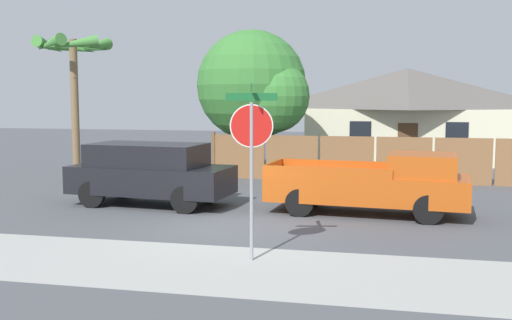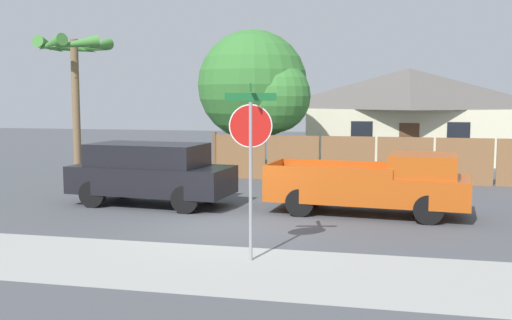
{
  "view_description": "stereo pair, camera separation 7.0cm",
  "coord_description": "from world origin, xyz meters",
  "px_view_note": "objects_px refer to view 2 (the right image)",
  "views": [
    {
      "loc": [
        3.85,
        -14.22,
        3.23
      ],
      "look_at": [
        0.54,
        0.71,
        1.6
      ],
      "focal_mm": 42.0,
      "sensor_mm": 36.0,
      "label": 1
    },
    {
      "loc": [
        3.92,
        -14.21,
        3.23
      ],
      "look_at": [
        0.54,
        0.71,
        1.6
      ],
      "focal_mm": 42.0,
      "sensor_mm": 36.0,
      "label": 2
    }
  ],
  "objects_px": {
    "orange_pickup": "(376,184)",
    "stop_sign": "(251,140)",
    "house": "(408,113)",
    "oak_tree": "(257,88)",
    "palm_tree": "(74,58)",
    "red_suv": "(151,172)"
  },
  "relations": [
    {
      "from": "orange_pickup",
      "to": "stop_sign",
      "type": "xyz_separation_m",
      "value": [
        -2.27,
        -5.22,
        1.55
      ]
    },
    {
      "from": "house",
      "to": "oak_tree",
      "type": "bearing_deg",
      "value": -130.41
    },
    {
      "from": "palm_tree",
      "to": "stop_sign",
      "type": "height_order",
      "value": "palm_tree"
    },
    {
      "from": "oak_tree",
      "to": "stop_sign",
      "type": "distance_m",
      "value": 13.07
    },
    {
      "from": "red_suv",
      "to": "orange_pickup",
      "type": "bearing_deg",
      "value": 4.85
    },
    {
      "from": "oak_tree",
      "to": "orange_pickup",
      "type": "height_order",
      "value": "oak_tree"
    },
    {
      "from": "oak_tree",
      "to": "red_suv",
      "type": "height_order",
      "value": "oak_tree"
    },
    {
      "from": "red_suv",
      "to": "stop_sign",
      "type": "bearing_deg",
      "value": -45.66
    },
    {
      "from": "orange_pickup",
      "to": "oak_tree",
      "type": "bearing_deg",
      "value": 128.72
    },
    {
      "from": "house",
      "to": "stop_sign",
      "type": "bearing_deg",
      "value": -99.82
    },
    {
      "from": "palm_tree",
      "to": "red_suv",
      "type": "bearing_deg",
      "value": -38.32
    },
    {
      "from": "oak_tree",
      "to": "orange_pickup",
      "type": "bearing_deg",
      "value": -56.34
    },
    {
      "from": "palm_tree",
      "to": "stop_sign",
      "type": "relative_size",
      "value": 1.55
    },
    {
      "from": "palm_tree",
      "to": "orange_pickup",
      "type": "distance_m",
      "value": 11.99
    },
    {
      "from": "house",
      "to": "stop_sign",
      "type": "relative_size",
      "value": 2.99
    },
    {
      "from": "house",
      "to": "orange_pickup",
      "type": "relative_size",
      "value": 1.88
    },
    {
      "from": "red_suv",
      "to": "orange_pickup",
      "type": "height_order",
      "value": "red_suv"
    },
    {
      "from": "house",
      "to": "stop_sign",
      "type": "xyz_separation_m",
      "value": [
        -3.46,
        -19.99,
        -0.02
      ]
    },
    {
      "from": "oak_tree",
      "to": "palm_tree",
      "type": "xyz_separation_m",
      "value": [
        -5.86,
        -4.09,
        1.03
      ]
    },
    {
      "from": "stop_sign",
      "to": "orange_pickup",
      "type": "bearing_deg",
      "value": 54.32
    },
    {
      "from": "orange_pickup",
      "to": "stop_sign",
      "type": "height_order",
      "value": "stop_sign"
    },
    {
      "from": "red_suv",
      "to": "orange_pickup",
      "type": "distance_m",
      "value": 6.57
    }
  ]
}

